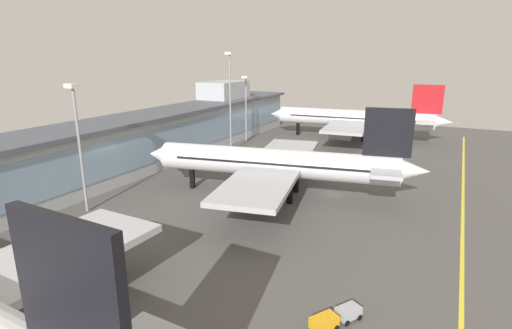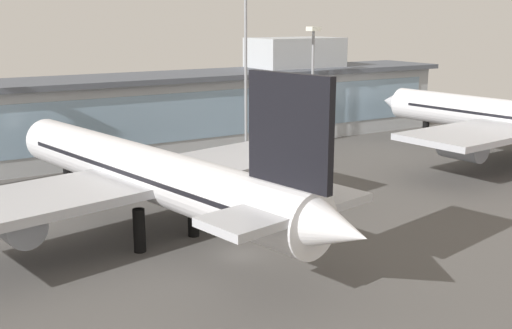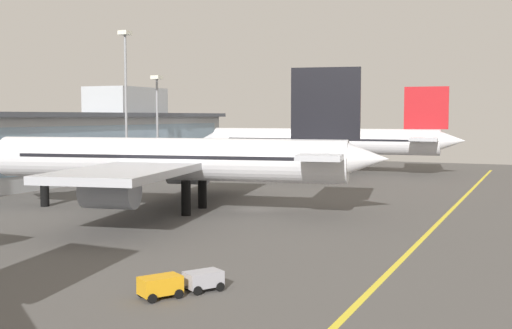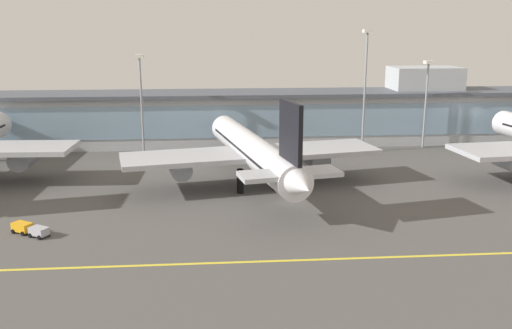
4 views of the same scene
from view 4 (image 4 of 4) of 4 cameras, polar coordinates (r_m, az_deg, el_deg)
name	(u,v)px [view 4 (image 4 of 4)]	position (r m, az deg, el deg)	size (l,w,h in m)	color
ground_plane	(289,202)	(86.16, 3.46, -3.88)	(180.76, 180.76, 0.00)	#514F4C
taxiway_centreline_stripe	(315,260)	(65.86, 6.17, -9.76)	(144.61, 0.50, 0.01)	yellow
terminal_building	(271,116)	(128.23, 1.53, 5.08)	(132.11, 14.00, 17.29)	#ADB2B7
airliner_near_right	(253,151)	(92.60, -0.31, 1.38)	(44.66, 51.78, 16.94)	black
baggage_tug_near	(30,229)	(78.42, -22.34, -6.19)	(5.55, 4.31, 1.40)	black
apron_light_mast_west	(427,90)	(128.22, 17.24, 7.41)	(1.80, 1.80, 19.33)	gray
apron_light_mast_centre	(141,89)	(116.86, -11.82, 7.63)	(1.80, 1.80, 21.04)	gray
apron_light_mast_east	(366,74)	(119.86, 11.26, 9.14)	(1.80, 1.80, 26.00)	gray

